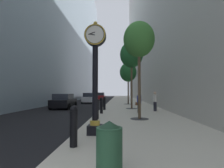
{
  "coord_description": "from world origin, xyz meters",
  "views": [
    {
      "loc": [
        1.79,
        -1.42,
        1.76
      ],
      "look_at": [
        0.89,
        20.41,
        2.76
      ],
      "focal_mm": 28.43,
      "sensor_mm": 36.0,
      "label": 1
    }
  ],
  "objects_px": {
    "bollard_nearest": "(74,125)",
    "trash_bin": "(109,147)",
    "car_white_near": "(89,98)",
    "bollard_fourth": "(101,105)",
    "street_tree_mid_far": "(128,72)",
    "street_tree_near": "(139,40)",
    "car_black_mid": "(64,101)",
    "street_tree_mid_near": "(131,55)",
    "bollard_third": "(97,108)",
    "bollard_fifth": "(104,103)",
    "car_red_far": "(101,96)",
    "pedestrian_by_clock": "(155,101)",
    "street_clock": "(95,71)",
    "pedestrian_walking": "(139,102)"
  },
  "relations": [
    {
      "from": "bollard_nearest",
      "to": "street_tree_mid_near",
      "type": "xyz_separation_m",
      "value": [
        2.57,
        12.16,
        4.65
      ]
    },
    {
      "from": "street_tree_near",
      "to": "bollard_fifth",
      "type": "bearing_deg",
      "value": 115.63
    },
    {
      "from": "car_black_mid",
      "to": "street_tree_mid_near",
      "type": "bearing_deg",
      "value": -11.27
    },
    {
      "from": "street_tree_mid_far",
      "to": "pedestrian_walking",
      "type": "xyz_separation_m",
      "value": [
        0.32,
        -10.12,
        -3.48
      ]
    },
    {
      "from": "street_tree_mid_near",
      "to": "car_black_mid",
      "type": "distance_m",
      "value": 8.67
    },
    {
      "from": "bollard_nearest",
      "to": "car_red_far",
      "type": "bearing_deg",
      "value": 94.7
    },
    {
      "from": "street_tree_mid_far",
      "to": "car_black_mid",
      "type": "distance_m",
      "value": 9.59
    },
    {
      "from": "bollard_nearest",
      "to": "pedestrian_walking",
      "type": "distance_m",
      "value": 9.14
    },
    {
      "from": "bollard_nearest",
      "to": "street_tree_mid_near",
      "type": "relative_size",
      "value": 0.18
    },
    {
      "from": "bollard_nearest",
      "to": "street_tree_mid_near",
      "type": "height_order",
      "value": "street_tree_mid_near"
    },
    {
      "from": "bollard_fourth",
      "to": "street_tree_mid_near",
      "type": "height_order",
      "value": "street_tree_mid_near"
    },
    {
      "from": "street_tree_mid_near",
      "to": "bollard_nearest",
      "type": "bearing_deg",
      "value": -101.94
    },
    {
      "from": "car_black_mid",
      "to": "pedestrian_walking",
      "type": "bearing_deg",
      "value": -33.32
    },
    {
      "from": "car_red_far",
      "to": "pedestrian_walking",
      "type": "bearing_deg",
      "value": -77.24
    },
    {
      "from": "bollard_third",
      "to": "bollard_fifth",
      "type": "height_order",
      "value": "same"
    },
    {
      "from": "street_tree_near",
      "to": "car_black_mid",
      "type": "distance_m",
      "value": 11.56
    },
    {
      "from": "street_tree_mid_near",
      "to": "pedestrian_by_clock",
      "type": "relative_size",
      "value": 3.98
    },
    {
      "from": "bollard_third",
      "to": "pedestrian_walking",
      "type": "height_order",
      "value": "pedestrian_walking"
    },
    {
      "from": "bollard_nearest",
      "to": "car_red_far",
      "type": "xyz_separation_m",
      "value": [
        -2.77,
        33.65,
        0.03
      ]
    },
    {
      "from": "street_tree_mid_near",
      "to": "pedestrian_by_clock",
      "type": "bearing_deg",
      "value": -48.98
    },
    {
      "from": "pedestrian_by_clock",
      "to": "bollard_fourth",
      "type": "bearing_deg",
      "value": -156.98
    },
    {
      "from": "street_tree_near",
      "to": "pedestrian_walking",
      "type": "distance_m",
      "value": 5.07
    },
    {
      "from": "bollard_fourth",
      "to": "pedestrian_walking",
      "type": "bearing_deg",
      "value": 9.6
    },
    {
      "from": "bollard_nearest",
      "to": "car_red_far",
      "type": "relative_size",
      "value": 0.27
    },
    {
      "from": "trash_bin",
      "to": "car_white_near",
      "type": "xyz_separation_m",
      "value": [
        -4.68,
        25.15,
        0.11
      ]
    },
    {
      "from": "trash_bin",
      "to": "car_red_far",
      "type": "relative_size",
      "value": 0.23
    },
    {
      "from": "pedestrian_by_clock",
      "to": "car_black_mid",
      "type": "xyz_separation_m",
      "value": [
        -9.01,
        3.54,
        -0.25
      ]
    },
    {
      "from": "street_tree_mid_near",
      "to": "car_black_mid",
      "type": "height_order",
      "value": "street_tree_mid_near"
    },
    {
      "from": "bollard_third",
      "to": "street_tree_mid_far",
      "type": "relative_size",
      "value": 0.22
    },
    {
      "from": "street_tree_mid_far",
      "to": "trash_bin",
      "type": "distance_m",
      "value": 20.91
    },
    {
      "from": "street_clock",
      "to": "street_tree_mid_far",
      "type": "xyz_separation_m",
      "value": [
        2.15,
        17.21,
        1.88
      ]
    },
    {
      "from": "pedestrian_walking",
      "to": "bollard_fifth",
      "type": "bearing_deg",
      "value": 142.3
    },
    {
      "from": "bollard_fifth",
      "to": "pedestrian_by_clock",
      "type": "distance_m",
      "value": 4.5
    },
    {
      "from": "street_clock",
      "to": "street_tree_mid_near",
      "type": "bearing_deg",
      "value": 78.51
    },
    {
      "from": "pedestrian_walking",
      "to": "pedestrian_by_clock",
      "type": "distance_m",
      "value": 2.05
    },
    {
      "from": "street_tree_near",
      "to": "pedestrian_by_clock",
      "type": "height_order",
      "value": "street_tree_near"
    },
    {
      "from": "street_clock",
      "to": "car_black_mid",
      "type": "height_order",
      "value": "street_clock"
    },
    {
      "from": "bollard_fourth",
      "to": "car_white_near",
      "type": "distance_m",
      "value": 15.64
    },
    {
      "from": "bollard_third",
      "to": "car_white_near",
      "type": "relative_size",
      "value": 0.27
    },
    {
      "from": "bollard_nearest",
      "to": "bollard_fifth",
      "type": "height_order",
      "value": "same"
    },
    {
      "from": "bollard_nearest",
      "to": "trash_bin",
      "type": "distance_m",
      "value": 2.09
    },
    {
      "from": "car_white_near",
      "to": "street_clock",
      "type": "bearing_deg",
      "value": -79.78
    },
    {
      "from": "bollard_nearest",
      "to": "car_red_far",
      "type": "distance_m",
      "value": 33.77
    },
    {
      "from": "car_red_far",
      "to": "street_tree_mid_far",
      "type": "bearing_deg",
      "value": -70.26
    },
    {
      "from": "bollard_fourth",
      "to": "street_tree_mid_far",
      "type": "relative_size",
      "value": 0.22
    },
    {
      "from": "bollard_fourth",
      "to": "bollard_fifth",
      "type": "relative_size",
      "value": 1.0
    },
    {
      "from": "bollard_nearest",
      "to": "street_tree_mid_near",
      "type": "bearing_deg",
      "value": 78.06
    },
    {
      "from": "street_tree_near",
      "to": "street_tree_mid_far",
      "type": "distance_m",
      "value": 13.25
    },
    {
      "from": "bollard_third",
      "to": "bollard_fifth",
      "type": "distance_m",
      "value": 5.45
    },
    {
      "from": "street_tree_near",
      "to": "street_tree_mid_far",
      "type": "bearing_deg",
      "value": 90.0
    }
  ]
}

